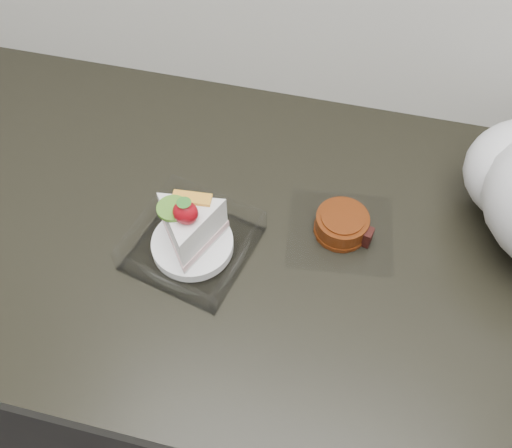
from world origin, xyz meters
TOP-DOWN VIEW (x-y plane):
  - counter at (0.00, 1.69)m, footprint 2.04×0.64m
  - cake_tray at (-0.18, 1.64)m, footprint 0.19×0.19m
  - mooncake_wrap at (0.03, 1.72)m, footprint 0.17×0.16m

SIDE VIEW (x-z plane):
  - counter at x=0.00m, z-range 0.00..0.90m
  - mooncake_wrap at x=0.03m, z-range 0.90..0.93m
  - cake_tray at x=-0.18m, z-range 0.87..1.00m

